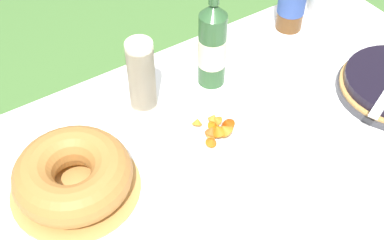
% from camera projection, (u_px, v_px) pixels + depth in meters
% --- Properties ---
extents(garden_table, '(1.76, 0.97, 0.73)m').
position_uv_depth(garden_table, '(206.00, 200.00, 1.32)').
color(garden_table, brown).
rests_on(garden_table, ground_plane).
extents(tablecloth, '(1.77, 0.98, 0.10)m').
position_uv_depth(tablecloth, '(206.00, 187.00, 1.28)').
color(tablecloth, white).
rests_on(tablecloth, garden_table).
extents(bundt_cake, '(0.31, 0.31, 0.10)m').
position_uv_depth(bundt_cake, '(73.00, 176.00, 1.22)').
color(bundt_cake, tan).
rests_on(bundt_cake, tablecloth).
extents(cup_stack, '(0.07, 0.07, 0.21)m').
position_uv_depth(cup_stack, '(141.00, 76.00, 1.38)').
color(cup_stack, beige).
rests_on(cup_stack, tablecloth).
extents(cider_bottle_green, '(0.08, 0.08, 0.34)m').
position_uv_depth(cider_bottle_green, '(212.00, 44.00, 1.43)').
color(cider_bottle_green, '#2D562D').
rests_on(cider_bottle_green, tablecloth).
extents(snack_plate_right, '(0.20, 0.20, 0.06)m').
position_uv_depth(snack_plate_right, '(214.00, 133.00, 1.37)').
color(snack_plate_right, white).
rests_on(snack_plate_right, tablecloth).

